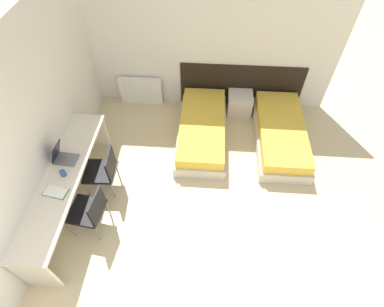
{
  "coord_description": "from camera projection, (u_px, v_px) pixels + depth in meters",
  "views": [
    {
      "loc": [
        0.22,
        -0.72,
        4.24
      ],
      "look_at": [
        0.0,
        2.38,
        0.55
      ],
      "focal_mm": 28.0,
      "sensor_mm": 36.0,
      "label": 1
    }
  ],
  "objects": [
    {
      "name": "laptop",
      "position": [
        63.0,
        157.0,
        4.41
      ],
      "size": [
        0.35,
        0.26,
        0.33
      ],
      "rotation": [
        0.0,
        0.0,
        -0.07
      ],
      "color": "slate",
      "rests_on": "desk"
    },
    {
      "name": "mug",
      "position": [
        63.0,
        173.0,
        4.24
      ],
      "size": [
        0.08,
        0.08,
        0.09
      ],
      "color": "#2D5184",
      "rests_on": "desk"
    },
    {
      "name": "wall_left",
      "position": [
        40.0,
        120.0,
        4.17
      ],
      "size": [
        0.05,
        5.32,
        2.7
      ],
      "color": "silver",
      "rests_on": "ground_plane"
    },
    {
      "name": "radiator",
      "position": [
        141.0,
        91.0,
        6.26
      ],
      "size": [
        0.88,
        0.12,
        0.59
      ],
      "color": "silver",
      "rests_on": "ground_plane"
    },
    {
      "name": "nightstand",
      "position": [
        240.0,
        103.0,
        6.12
      ],
      "size": [
        0.48,
        0.42,
        0.44
      ],
      "color": "beige",
      "rests_on": "ground_plane"
    },
    {
      "name": "chair_near_notebook",
      "position": [
        89.0,
        210.0,
        4.24
      ],
      "size": [
        0.52,
        0.52,
        0.84
      ],
      "rotation": [
        0.0,
        0.0,
        -0.13
      ],
      "color": "black",
      "rests_on": "ground_plane"
    },
    {
      "name": "bed_near_window",
      "position": [
        202.0,
        130.0,
        5.65
      ],
      "size": [
        0.9,
        2.01,
        0.42
      ],
      "color": "beige",
      "rests_on": "ground_plane"
    },
    {
      "name": "headboard_panel",
      "position": [
        241.0,
        86.0,
        6.08
      ],
      "size": [
        2.46,
        0.03,
        0.95
      ],
      "color": "black",
      "rests_on": "ground_plane"
    },
    {
      "name": "chair_near_laptop",
      "position": [
        103.0,
        170.0,
        4.7
      ],
      "size": [
        0.49,
        0.49,
        0.84
      ],
      "rotation": [
        0.0,
        0.0,
        0.05
      ],
      "color": "black",
      "rests_on": "ground_plane"
    },
    {
      "name": "desk",
      "position": [
        65.0,
        181.0,
        4.38
      ],
      "size": [
        0.55,
        2.58,
        0.76
      ],
      "color": "beige",
      "rests_on": "ground_plane"
    },
    {
      "name": "wall_back",
      "position": [
        200.0,
        43.0,
        5.47
      ],
      "size": [
        5.17,
        0.05,
        2.7
      ],
      "color": "silver",
      "rests_on": "ground_plane"
    },
    {
      "name": "bed_near_door",
      "position": [
        280.0,
        134.0,
        5.59
      ],
      "size": [
        0.9,
        2.01,
        0.42
      ],
      "color": "beige",
      "rests_on": "ground_plane"
    },
    {
      "name": "open_notebook",
      "position": [
        56.0,
        192.0,
        4.09
      ],
      "size": [
        0.35,
        0.24,
        0.02
      ],
      "rotation": [
        0.0,
        0.0,
        -0.17
      ],
      "color": "#236B3D",
      "rests_on": "desk"
    }
  ]
}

